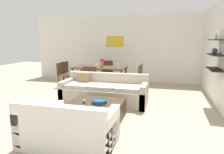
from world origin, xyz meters
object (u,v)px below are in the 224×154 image
Objects in this scene: dining_chair_right_far at (138,74)px; dining_chair_head at (107,70)px; sofa_beige at (104,92)px; apple_on_coffee_table at (84,101)px; decorative_bowl at (99,101)px; wine_glass_left_near at (80,63)px; dining_table at (100,69)px; dining_chair_foot at (91,78)px; dining_chair_left_far at (68,71)px; wine_glass_head at (103,62)px; dining_chair_right_near at (136,76)px; dining_chair_left_near at (63,73)px; centerpiece_vase at (102,61)px; wine_glass_left_far at (83,63)px; coffee_table at (96,110)px; wine_glass_right_near at (118,64)px; loveseat_white at (68,128)px.

dining_chair_right_far is 1.49m from dining_chair_head.
sofa_beige is 27.76× the size of apple_on_coffee_table.
sofa_beige is 2.03m from dining_chair_right_far.
decorative_bowl is 1.80× the size of wine_glass_left_near.
dining_chair_foot reaches higher than dining_table.
dining_chair_left_far is 1.40m from wine_glass_head.
dining_chair_right_far is (0.64, 1.92, 0.21)m from sofa_beige.
dining_chair_right_near is (0.36, 2.75, 0.08)m from decorative_bowl.
centerpiece_vase is (1.43, 0.21, 0.45)m from dining_chair_left_near.
dining_table is 1.36m from dining_chair_right_near.
wine_glass_head reaches higher than dining_chair_right_near.
dining_chair_foot is at bearing -54.62° from wine_glass_left_far.
dining_chair_head is 1.71m from dining_chair_foot.
dining_table is at bearing 106.85° from coffee_table.
dining_chair_right_near is at bearing -7.98° from wine_glass_right_near.
dining_chair_right_far is 1.00× the size of dining_chair_left_far.
wine_glass_right_near reaches higher than dining_chair_right_far.
dining_chair_foot is 1.08m from wine_glass_right_near.
loveseat_white reaches higher than decorative_bowl.
apple_on_coffee_table is 3.46m from dining_chair_left_near.
apple_on_coffee_table is 3.14m from centerpiece_vase.
dining_chair_head reaches higher than apple_on_coffee_table.
dining_chair_head is at bearing 103.15° from coffee_table.
wine_glass_head is (0.00, 1.25, 0.36)m from dining_chair_foot.
coffee_table is 3.09m from centerpiece_vase.
apple_on_coffee_table is at bearing -80.39° from dining_chair_head.
wine_glass_left_far is (-1.35, 3.14, 0.44)m from apple_on_coffee_table.
wine_glass_left_far reaches higher than sofa_beige.
dining_chair_left_near is at bearing -141.61° from dining_chair_head.
coffee_table is 13.85× the size of apple_on_coffee_table.
coffee_table is at bearing -76.85° from dining_chair_head.
dining_chair_left_near reaches higher than loveseat_white.
dining_chair_right_near is at bearing -23.89° from wine_glass_head.
centerpiece_vase is (-0.78, 2.89, 0.76)m from coffee_table.
sofa_beige is at bearing -52.85° from wine_glass_left_far.
wine_glass_left_near is 0.85m from wine_glass_head.
wine_glass_right_near reaches higher than dining_chair_head.
wine_glass_head is (-1.34, 0.19, 0.36)m from dining_chair_right_far.
dining_chair_right_far is 1.40m from wine_glass_head.
loveseat_white is at bearing -88.12° from wine_glass_right_near.
wine_glass_right_near is at bearing -54.62° from dining_chair_head.
coffee_table is 2.23m from dining_chair_foot.
loveseat_white is at bearing -70.34° from wine_glass_left_far.
coffee_table is at bearing -60.64° from wine_glass_left_near.
dining_chair_left_far is at bearing -172.02° from wine_glass_head.
dining_chair_right_far is 4.83× the size of wine_glass_left_near.
sofa_beige reaches higher than coffee_table.
dining_chair_left_near is at bearing 129.96° from decorative_bowl.
sofa_beige reaches higher than apple_on_coffee_table.
wine_glass_right_near is at bearing -9.20° from dining_table.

